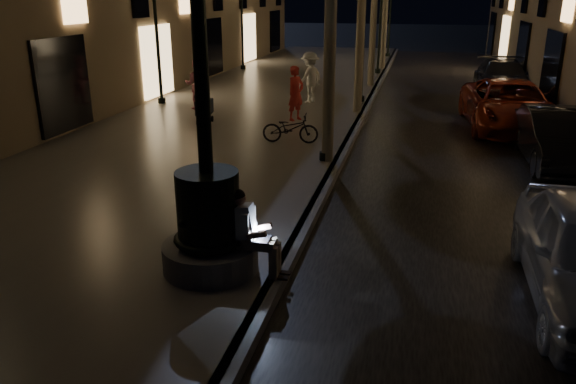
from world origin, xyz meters
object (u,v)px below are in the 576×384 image
(car_second, at_px, (558,138))
(bicycle, at_px, (290,128))
(lamp_curb_d, at_px, (391,6))
(seated_man_laptop, at_px, (250,230))
(lamp_left_c, at_px, (242,9))
(car_rear, at_px, (502,78))
(stroller, at_px, (204,107))
(pedestrian_white, at_px, (310,77))
(lamp_left_b, at_px, (155,17))
(fountain_lamppost, at_px, (208,204))
(pedestrian_red, at_px, (296,93))
(car_third, at_px, (509,105))
(lamp_curb_b, at_px, (364,16))
(lamp_curb_c, at_px, (381,10))
(lamp_curb_a, at_px, (328,31))
(pedestrian_pink, at_px, (197,84))

(car_second, distance_m, bicycle, 6.70)
(lamp_curb_d, distance_m, car_second, 23.25)
(seated_man_laptop, xyz_separation_m, bicycle, (-1.11, 7.43, -0.28))
(lamp_left_c, bearing_deg, seated_man_laptop, -72.32)
(car_rear, distance_m, bicycle, 12.35)
(stroller, height_order, pedestrian_white, pedestrian_white)
(lamp_left_b, height_order, stroller, lamp_left_b)
(fountain_lamppost, distance_m, pedestrian_red, 10.31)
(car_third, bearing_deg, lamp_left_c, 135.04)
(fountain_lamppost, distance_m, car_rear, 18.89)
(seated_man_laptop, height_order, pedestrian_red, pedestrian_red)
(lamp_curb_b, bearing_deg, lamp_curb_d, 90.00)
(car_third, relative_size, car_rear, 1.10)
(bicycle, bearing_deg, seated_man_laptop, -176.22)
(car_rear, bearing_deg, lamp_curb_c, 142.82)
(fountain_lamppost, distance_m, lamp_curb_a, 6.37)
(lamp_curb_d, height_order, car_rear, lamp_curb_d)
(lamp_curb_d, bearing_deg, car_third, -75.37)
(car_third, distance_m, pedestrian_pink, 10.26)
(seated_man_laptop, bearing_deg, lamp_curb_d, 89.83)
(lamp_left_b, distance_m, pedestrian_red, 6.11)
(lamp_left_b, xyz_separation_m, bicycle, (5.90, -4.57, -2.64))
(pedestrian_white, relative_size, bicycle, 1.20)
(fountain_lamppost, relative_size, lamp_curb_c, 1.08)
(car_rear, height_order, pedestrian_red, pedestrian_red)
(fountain_lamppost, xyz_separation_m, seated_man_laptop, (0.61, 0.00, -0.33))
(lamp_curb_a, distance_m, lamp_curb_d, 24.00)
(seated_man_laptop, distance_m, car_third, 12.38)
(lamp_curb_a, bearing_deg, lamp_curb_d, 90.00)
(lamp_left_c, height_order, pedestrian_red, lamp_left_c)
(fountain_lamppost, relative_size, pedestrian_white, 2.86)
(lamp_curb_a, height_order, lamp_curb_b, same)
(lamp_curb_b, distance_m, pedestrian_red, 4.64)
(lamp_curb_d, relative_size, pedestrian_pink, 2.79)
(lamp_curb_a, xyz_separation_m, pedestrian_pink, (-5.39, 5.27, -2.17))
(lamp_curb_a, bearing_deg, pedestrian_white, 103.88)
(car_second, bearing_deg, lamp_curb_d, 103.01)
(lamp_left_b, distance_m, pedestrian_white, 5.85)
(lamp_curb_d, bearing_deg, lamp_curb_b, -90.00)
(stroller, xyz_separation_m, car_rear, (9.71, 8.77, -0.01))
(lamp_curb_c, relative_size, stroller, 4.61)
(lamp_curb_a, height_order, lamp_curb_d, same)
(stroller, bearing_deg, car_second, -17.77)
(lamp_left_b, bearing_deg, fountain_lamppost, -61.93)
(stroller, relative_size, pedestrian_pink, 0.61)
(seated_man_laptop, height_order, lamp_curb_d, lamp_curb_d)
(fountain_lamppost, distance_m, pedestrian_pink, 12.20)
(fountain_lamppost, bearing_deg, bicycle, 93.83)
(lamp_curb_c, relative_size, lamp_left_c, 1.00)
(lamp_left_b, bearing_deg, car_rear, 25.09)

